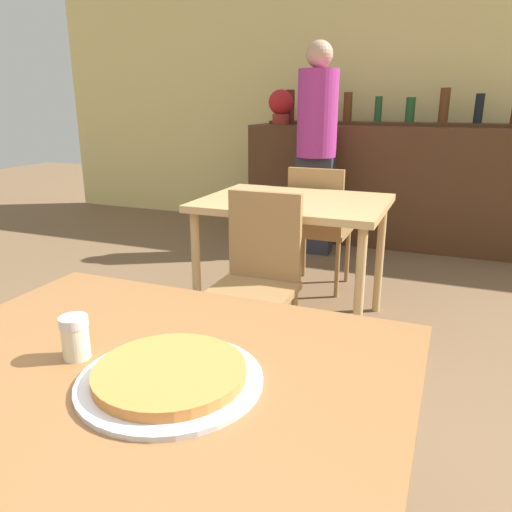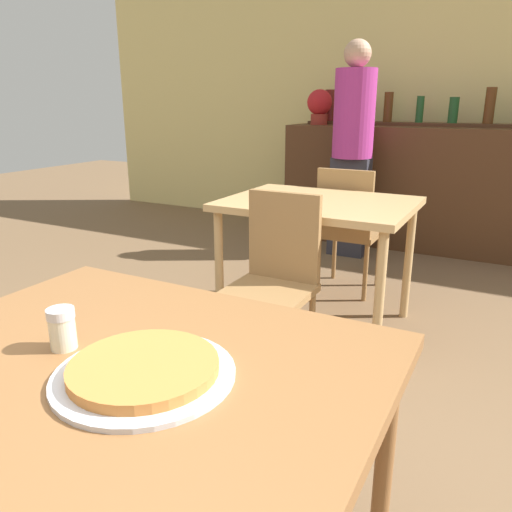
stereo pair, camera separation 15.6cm
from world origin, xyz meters
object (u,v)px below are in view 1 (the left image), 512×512
Objects in this scene: chair_far_side_back at (318,222)px; person_standing at (316,142)px; cheese_shaker at (75,337)px; chair_far_side_front at (257,272)px; pizza_tray at (170,376)px; potted_plant at (281,105)px.

chair_far_side_back is 1.07m from person_standing.
chair_far_side_back is at bearing 92.20° from cheese_shaker.
cheese_shaker is at bearing -85.94° from chair_far_side_front.
pizza_tray is at bearing -75.67° from chair_far_side_front.
potted_plant is at bearing 106.00° from pizza_tray.
person_standing reaches higher than chair_far_side_back.
potted_plant reaches higher than pizza_tray.
cheese_shaker is 3.47m from person_standing.
person_standing is (-0.38, 3.45, 0.18)m from cheese_shaker.
person_standing is at bearing 100.37° from pizza_tray.
potted_plant is (-0.79, 1.45, 0.77)m from chair_far_side_back.
chair_far_side_front is 1.40m from cheese_shaker.
chair_far_side_front is 1.00× the size of chair_far_side_back.
chair_far_side_back is 0.50× the size of person_standing.
cheese_shaker is 0.31× the size of potted_plant.
chair_far_side_back is at bearing -61.43° from potted_plant.
cheese_shaker is 4.10m from potted_plant.
chair_far_side_back is at bearing 97.91° from pizza_tray.
pizza_tray is 0.26m from cheese_shaker.
chair_far_side_front is at bearing 94.06° from cheese_shaker.
chair_far_side_front and chair_far_side_back have the same top height.
potted_plant is at bearing -61.43° from chair_far_side_back.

